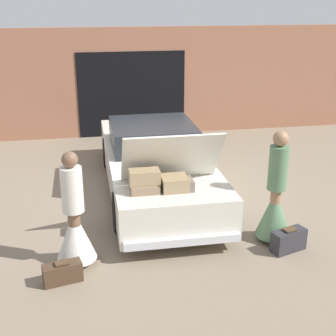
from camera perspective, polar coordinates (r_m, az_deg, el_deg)
The scene contains 7 objects.
ground_plane at distance 9.01m, azimuth -1.55°, elevation -2.82°, with size 40.00×40.00×0.00m, color #7F705B.
garage_wall_back at distance 12.43m, azimuth -4.49°, elevation 10.31°, with size 12.00×0.14×2.80m.
car at distance 8.80m, azimuth -1.60°, elevation 0.69°, with size 1.80×5.02×1.67m.
person_left at distance 6.55m, azimuth -11.31°, elevation -6.82°, with size 0.56×0.56×1.64m.
person_right at distance 7.19m, azimuth 12.93°, elevation -4.09°, with size 0.54×0.54×1.74m.
suitcase_beside_left_person at distance 6.40m, azimuth -12.73°, elevation -12.35°, with size 0.53×0.31×0.30m.
suitcase_beside_right_person at distance 7.15m, azimuth 14.48°, elevation -8.53°, with size 0.57×0.37×0.36m.
Camera 1 is at (-1.25, -8.19, 3.53)m, focal length 50.00 mm.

